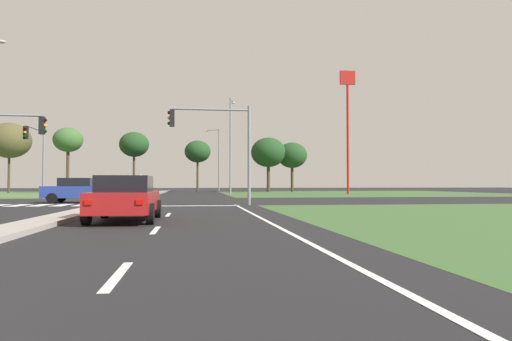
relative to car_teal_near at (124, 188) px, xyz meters
name	(u,v)px	position (x,y,z in m)	size (l,w,h in m)	color
ground_plane	(128,201)	(2.42, -14.59, -0.79)	(200.00, 200.00, 0.00)	black
grass_verge_far_right	(358,193)	(27.92, 9.91, -0.79)	(35.00, 35.00, 0.01)	#385B2D
median_island_near	(31,225)	(2.42, -33.59, -0.72)	(1.20, 22.00, 0.14)	gray
median_island_far	(157,193)	(2.42, 10.41, -0.72)	(1.20, 36.00, 0.14)	gray
lane_dash_near	(118,276)	(5.92, -40.79, -0.79)	(0.14, 2.00, 0.01)	silver
lane_dash_second	(155,230)	(5.92, -34.79, -0.79)	(0.14, 2.00, 0.01)	silver
lane_dash_third	(168,215)	(5.92, -28.79, -0.79)	(0.14, 2.00, 0.01)	silver
edge_line_right	(268,222)	(9.27, -32.59, -0.79)	(0.14, 24.00, 0.01)	silver
stop_bar_near	(181,206)	(6.22, -21.59, -0.79)	(6.40, 0.50, 0.01)	silver
crosswalk_bar_second	(19,205)	(-2.83, -19.79, -0.79)	(0.70, 2.80, 0.01)	silver
crosswalk_bar_third	(40,205)	(-1.68, -19.79, -0.79)	(0.70, 2.80, 0.01)	silver
crosswalk_bar_fourth	(62,205)	(-0.53, -19.79, -0.79)	(0.70, 2.80, 0.01)	silver
crosswalk_bar_fifth	(83,205)	(0.62, -19.79, -0.79)	(0.70, 2.80, 0.01)	silver
car_teal_near	(124,188)	(0.00, 0.00, 0.00)	(2.01, 4.20, 1.55)	#19565B
car_red_third	(126,198)	(4.70, -31.66, -0.03)	(2.06, 4.44, 1.48)	#A31919
car_white_fourth	(132,188)	(0.03, 5.29, 0.00)	(2.09, 4.54, 1.54)	silver
car_blue_fifth	(79,190)	(-0.41, -16.46, 0.02)	(4.32, 2.10, 1.58)	navy
traffic_signal_far_left	(37,149)	(-5.18, -9.56, 3.11)	(0.32, 4.41, 5.69)	gray
traffic_signal_near_right	(220,136)	(8.34, -21.19, 3.11)	(4.68, 0.32, 5.66)	gray
street_lamp_third	(231,141)	(10.95, 4.06, 5.19)	(0.79, 2.28, 10.83)	gray
street_lamp_fourth	(218,157)	(10.73, 28.14, 4.85)	(2.40, 1.22, 10.14)	gray
pedestrian_at_median	(141,183)	(2.21, -5.32, 0.52)	(0.34, 0.34, 1.91)	maroon
fastfood_pole_sign	(348,106)	(24.60, 4.19, 9.45)	(1.80, 0.40, 14.38)	red
treeline_near	(9,141)	(-17.29, 17.14, 6.12)	(5.49, 5.49, 9.26)	#423323
treeline_second	(68,140)	(-10.00, 17.60, 6.28)	(3.90, 3.90, 8.81)	#423323
treeline_third	(134,145)	(-1.81, 21.66, 6.13)	(4.28, 4.28, 8.78)	#423323
treeline_fourth	(198,152)	(7.40, 20.59, 5.11)	(3.79, 3.79, 7.55)	#423323
treeline_fifth	(292,155)	(21.58, 20.78, 4.68)	(4.53, 4.53, 7.43)	#423323
treeline_sixth	(268,153)	(17.83, 20.11, 5.05)	(5.16, 5.16, 8.07)	#423323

